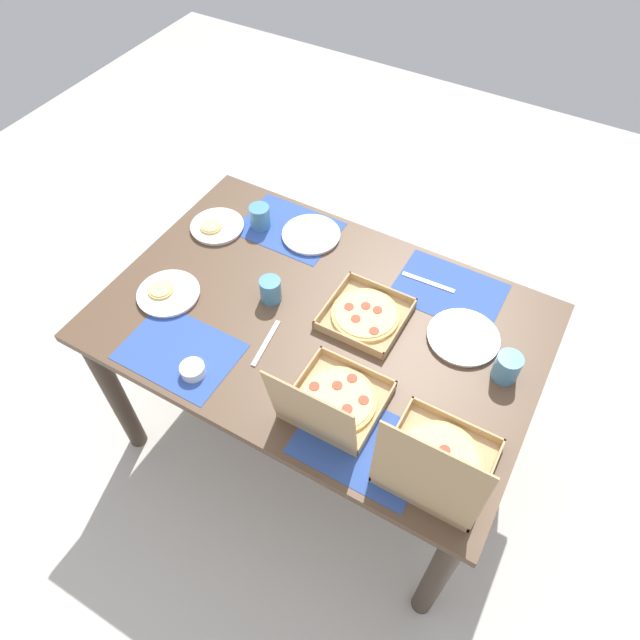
{
  "coord_description": "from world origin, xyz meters",
  "views": [
    {
      "loc": [
        -0.58,
        1.02,
        2.23
      ],
      "look_at": [
        0.0,
        0.0,
        0.77
      ],
      "focal_mm": 32.22,
      "sensor_mm": 36.0,
      "label": 1
    }
  ],
  "objects": [
    {
      "name": "condiment_bowl",
      "position": [
        0.23,
        0.37,
        0.78
      ],
      "size": [
        0.08,
        0.08,
        0.04
      ],
      "primitive_type": "cylinder",
      "color": "white",
      "rests_on": "dining_table"
    },
    {
      "name": "plate_far_left",
      "position": [
        0.23,
        -0.33,
        0.77
      ],
      "size": [
        0.22,
        0.22,
        0.02
      ],
      "color": "white",
      "rests_on": "dining_table"
    },
    {
      "name": "pizza_box_edge_far",
      "position": [
        -0.12,
        -0.08,
        0.78
      ],
      "size": [
        0.26,
        0.26,
        0.04
      ],
      "color": "tan",
      "rests_on": "dining_table"
    },
    {
      "name": "placemat_far_right",
      "position": [
        0.32,
        0.33,
        0.77
      ],
      "size": [
        0.36,
        0.26,
        0.0
      ],
      "primitive_type": "cube",
      "color": "#2D4C9E",
      "rests_on": "dining_table"
    },
    {
      "name": "placemat_far_left",
      "position": [
        -0.32,
        0.33,
        0.77
      ],
      "size": [
        0.36,
        0.26,
        0.0
      ],
      "primitive_type": "cube",
      "color": "#2D4C9E",
      "rests_on": "dining_table"
    },
    {
      "name": "cup_clear_right",
      "position": [
        0.42,
        -0.29,
        0.81
      ],
      "size": [
        0.08,
        0.08,
        0.09
      ],
      "primitive_type": "cylinder",
      "color": "teal",
      "rests_on": "dining_table"
    },
    {
      "name": "dining_table",
      "position": [
        0.0,
        0.0,
        0.65
      ],
      "size": [
        1.42,
        0.96,
        0.77
      ],
      "color": "#3F3328",
      "rests_on": "ground_plane"
    },
    {
      "name": "cup_clear_left",
      "position": [
        0.19,
        0.0,
        0.81
      ],
      "size": [
        0.07,
        0.07,
        0.09
      ],
      "primitive_type": "cylinder",
      "color": "teal",
      "rests_on": "dining_table"
    },
    {
      "name": "pizza_box_corner_right",
      "position": [
        -0.2,
        0.28,
        0.81
      ],
      "size": [
        0.26,
        0.31,
        0.29
      ],
      "color": "tan",
      "rests_on": "dining_table"
    },
    {
      "name": "fork_by_far_right",
      "position": [
        -0.24,
        -0.33,
        0.77
      ],
      "size": [
        0.19,
        0.02,
        0.0
      ],
      "primitive_type": "cube",
      "rotation": [
        0.0,
        0.0,
        3.19
      ],
      "color": "#B7B7BC",
      "rests_on": "dining_table"
    },
    {
      "name": "cup_spare",
      "position": [
        -0.59,
        -0.09,
        0.81
      ],
      "size": [
        0.08,
        0.08,
        0.09
      ],
      "primitive_type": "cylinder",
      "color": "teal",
      "rests_on": "dining_table"
    },
    {
      "name": "plate_middle",
      "position": [
        -0.44,
        -0.16,
        0.77
      ],
      "size": [
        0.23,
        0.23,
        0.02
      ],
      "color": "white",
      "rests_on": "dining_table"
    },
    {
      "name": "placemat_near_left",
      "position": [
        -0.32,
        -0.33,
        0.77
      ],
      "size": [
        0.36,
        0.26,
        0.0
      ],
      "primitive_type": "cube",
      "color": "#2D4C9E",
      "rests_on": "dining_table"
    },
    {
      "name": "plate_near_left",
      "position": [
        0.5,
        0.16,
        0.78
      ],
      "size": [
        0.21,
        0.21,
        0.03
      ],
      "color": "white",
      "rests_on": "dining_table"
    },
    {
      "name": "ground_plane",
      "position": [
        0.0,
        0.0,
        0.0
      ],
      "size": [
        6.0,
        6.0,
        0.0
      ],
      "primitive_type": "plane",
      "color": "beige"
    },
    {
      "name": "pizza_box_corner_left",
      "position": [
        -0.53,
        0.31,
        0.81
      ],
      "size": [
        0.28,
        0.28,
        0.32
      ],
      "color": "tan",
      "rests_on": "dining_table"
    },
    {
      "name": "fork_by_near_right",
      "position": [
        0.1,
        0.17,
        0.77
      ],
      "size": [
        0.04,
        0.19,
        0.0
      ],
      "primitive_type": "cube",
      "rotation": [
        0.0,
        0.0,
        4.85
      ],
      "color": "#B7B7BC",
      "rests_on": "dining_table"
    },
    {
      "name": "plate_near_right",
      "position": [
        0.56,
        -0.19,
        0.78
      ],
      "size": [
        0.2,
        0.2,
        0.03
      ],
      "color": "white",
      "rests_on": "dining_table"
    },
    {
      "name": "placemat_near_right",
      "position": [
        0.32,
        -0.33,
        0.77
      ],
      "size": [
        0.36,
        0.26,
        0.0
      ],
      "primitive_type": "cube",
      "color": "#2D4C9E",
      "rests_on": "dining_table"
    }
  ]
}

